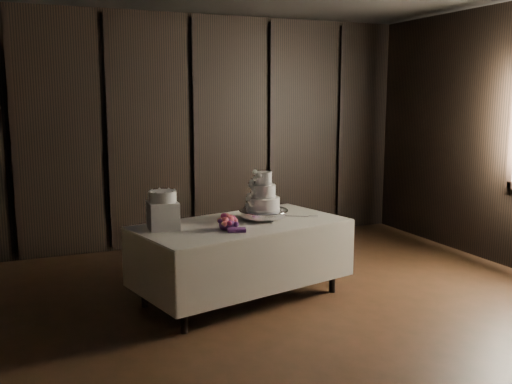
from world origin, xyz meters
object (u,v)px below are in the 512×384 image
(wedding_cake, at_px, (262,195))
(small_cake, at_px, (163,196))
(display_table, at_px, (242,258))
(cake_stand, at_px, (264,215))
(box_pedestal, at_px, (163,215))
(bouquet, at_px, (227,223))

(wedding_cake, relative_size, small_cake, 1.52)
(display_table, relative_size, wedding_cake, 5.74)
(display_table, bearing_deg, wedding_cake, 2.09)
(display_table, bearing_deg, cake_stand, 3.72)
(box_pedestal, relative_size, small_cake, 1.04)
(display_table, bearing_deg, bouquet, -151.96)
(display_table, xyz_separation_m, bouquet, (-0.22, -0.19, 0.40))
(display_table, distance_m, bouquet, 0.49)
(cake_stand, bearing_deg, bouquet, -150.47)
(wedding_cake, distance_m, small_cake, 0.99)
(bouquet, height_order, box_pedestal, box_pedestal)
(wedding_cake, xyz_separation_m, small_cake, (-0.98, -0.02, 0.06))
(cake_stand, xyz_separation_m, bouquet, (-0.48, -0.27, 0.01))
(small_cake, bearing_deg, bouquet, -24.38)
(wedding_cake, relative_size, bouquet, 1.03)
(bouquet, relative_size, small_cake, 1.47)
(cake_stand, distance_m, bouquet, 0.56)
(display_table, distance_m, wedding_cake, 0.63)
(cake_stand, bearing_deg, wedding_cake, -150.26)
(box_pedestal, bearing_deg, display_table, -3.60)
(wedding_cake, relative_size, box_pedestal, 1.46)
(display_table, relative_size, cake_stand, 4.50)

